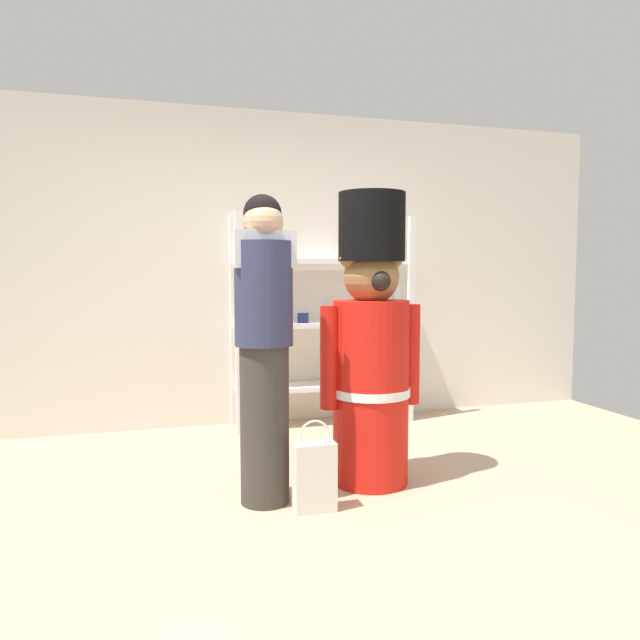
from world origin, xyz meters
The scene contains 6 objects.
ground_plane centered at (0.00, 0.00, 0.00)m, with size 6.40×6.40×0.00m, color tan.
back_wall centered at (0.00, 2.20, 1.30)m, with size 6.40×0.12×2.60m, color silver.
merchandise_shelf centered at (0.57, 1.98, 0.87)m, with size 1.51×0.35×1.74m.
teddy_bear_guard centered at (0.42, 0.51, 0.81)m, with size 0.63×0.47×1.74m.
person_shopper centered at (-0.25, 0.37, 0.89)m, with size 0.33×0.32×1.69m.
shopping_bag centered at (-0.02, 0.17, 0.19)m, with size 0.22×0.10×0.49m.
Camera 1 is at (-0.87, -2.82, 1.27)m, focal length 33.67 mm.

